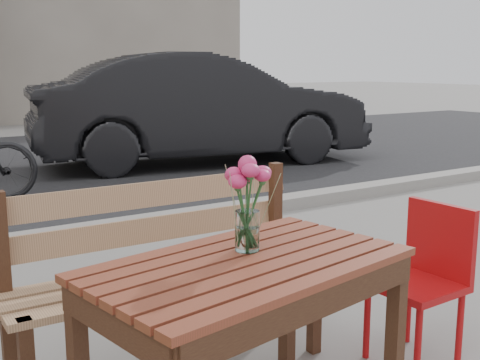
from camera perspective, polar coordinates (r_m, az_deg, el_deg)
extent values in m
cube|color=gray|center=(5.06, -16.05, -5.09)|extent=(30.00, 0.25, 0.12)
cube|color=gray|center=(17.93, -12.55, 15.59)|extent=(7.00, 3.00, 6.00)
cube|color=brown|center=(2.19, 0.72, -7.96)|extent=(1.26, 0.86, 0.03)
cube|color=#331811|center=(2.53, 14.49, -14.32)|extent=(0.07, 0.07, 0.69)
cube|color=#331811|center=(2.86, 4.53, -11.05)|extent=(0.07, 0.07, 0.69)
cube|color=#956B4D|center=(2.74, -6.31, -9.08)|extent=(1.50, 0.43, 0.03)
cube|color=#956B4D|center=(2.87, -8.36, -3.01)|extent=(1.50, 0.06, 0.41)
cube|color=#331811|center=(3.04, 7.22, -11.75)|extent=(0.05, 0.05, 0.49)
cube|color=#331811|center=(2.71, -21.31, -10.51)|extent=(0.05, 0.05, 0.91)
cube|color=#331811|center=(3.22, 3.44, -6.41)|extent=(0.05, 0.05, 0.91)
cube|color=#A50D0F|center=(3.00, 16.26, -9.57)|extent=(0.39, 0.39, 0.04)
cube|color=#A50D0F|center=(3.07, 18.45, -5.37)|extent=(0.05, 0.38, 0.36)
cylinder|color=#A50D0F|center=(3.05, 11.95, -13.04)|extent=(0.03, 0.03, 0.37)
cylinder|color=#A50D0F|center=(2.88, 16.51, -14.81)|extent=(0.03, 0.03, 0.37)
cylinder|color=#A50D0F|center=(3.27, 15.67, -11.59)|extent=(0.03, 0.03, 0.37)
cylinder|color=#A50D0F|center=(3.10, 20.11, -13.09)|extent=(0.03, 0.03, 0.37)
cylinder|color=white|center=(2.27, 0.69, -4.83)|extent=(0.09, 0.09, 0.15)
cylinder|color=#2A6330|center=(2.25, 0.69, -2.95)|extent=(0.05, 0.05, 0.31)
imported|color=black|center=(8.83, -3.76, 6.75)|extent=(5.05, 2.54, 1.59)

